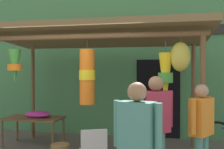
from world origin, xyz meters
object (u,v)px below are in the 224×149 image
at_px(display_table, 34,120).
at_px(customer_foreground, 156,122).
at_px(shopper_by_bananas, 201,126).
at_px(passerby_at_right, 137,141).
at_px(flower_heap_on_table, 38,114).

distance_m(display_table, customer_foreground, 3.31).
height_order(display_table, customer_foreground, customer_foreground).
xyz_separation_m(shopper_by_bananas, passerby_at_right, (-0.83, -1.27, 0.05)).
xyz_separation_m(customer_foreground, shopper_by_bananas, (0.67, 0.22, -0.08)).
bearing_deg(customer_foreground, display_table, 150.41).
bearing_deg(display_table, customer_foreground, -29.59).
height_order(customer_foreground, passerby_at_right, customer_foreground).
bearing_deg(shopper_by_bananas, customer_foreground, -161.74).
height_order(customer_foreground, shopper_by_bananas, customer_foreground).
relative_size(display_table, customer_foreground, 0.79).
xyz_separation_m(display_table, shopper_by_bananas, (3.53, -1.40, 0.31)).
bearing_deg(flower_heap_on_table, shopper_by_bananas, -22.30).
relative_size(display_table, passerby_at_right, 0.81).
distance_m(customer_foreground, passerby_at_right, 1.06).
xyz_separation_m(flower_heap_on_table, customer_foreground, (2.75, -1.62, 0.25)).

